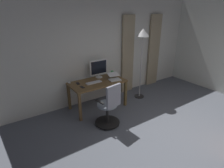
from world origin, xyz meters
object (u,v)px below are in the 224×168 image
(office_chair, at_px, (109,107))
(computer_mouse, at_px, (69,83))
(floor_lamp, at_px, (143,40))
(mug_coffee, at_px, (112,73))
(desk, at_px, (97,85))
(computer_monitor, at_px, (99,68))
(laptop, at_px, (114,78))
(cell_phone_face_up, at_px, (78,83))
(computer_keyboard, at_px, (94,82))
(cell_phone_by_monitor, at_px, (82,87))

(office_chair, relative_size, computer_mouse, 10.07)
(floor_lamp, bearing_deg, mug_coffee, -28.14)
(desk, xyz_separation_m, computer_monitor, (-0.19, -0.25, 0.35))
(computer_monitor, relative_size, floor_lamp, 0.25)
(mug_coffee, bearing_deg, office_chair, 53.18)
(floor_lamp, bearing_deg, desk, -6.34)
(computer_mouse, distance_m, floor_lamp, 2.20)
(computer_monitor, distance_m, laptop, 0.49)
(desk, distance_m, cell_phone_face_up, 0.50)
(office_chair, distance_m, laptop, 1.02)
(floor_lamp, bearing_deg, computer_monitor, -19.27)
(floor_lamp, bearing_deg, office_chair, 24.71)
(mug_coffee, distance_m, floor_lamp, 1.19)
(computer_keyboard, distance_m, floor_lamp, 1.71)
(desk, distance_m, mug_coffee, 0.67)
(desk, relative_size, cell_phone_face_up, 9.67)
(computer_mouse, height_order, mug_coffee, mug_coffee)
(laptop, bearing_deg, office_chair, 58.69)
(computer_monitor, xyz_separation_m, computer_keyboard, (0.31, 0.28, -0.25))
(laptop, xyz_separation_m, cell_phone_by_monitor, (0.91, 0.00, -0.05))
(office_chair, xyz_separation_m, laptop, (-0.64, -0.73, 0.32))
(mug_coffee, bearing_deg, floor_lamp, 151.86)
(cell_phone_by_monitor, bearing_deg, desk, -171.45)
(computer_monitor, relative_size, computer_mouse, 4.93)
(computer_mouse, relative_size, cell_phone_by_monitor, 0.69)
(computer_monitor, bearing_deg, computer_mouse, -1.92)
(mug_coffee, xyz_separation_m, floor_lamp, (-0.72, 0.38, 0.87))
(desk, relative_size, computer_mouse, 13.92)
(office_chair, relative_size, computer_keyboard, 2.53)
(office_chair, height_order, laptop, office_chair)
(cell_phone_face_up, bearing_deg, office_chair, 113.61)
(computer_keyboard, bearing_deg, computer_monitor, -137.91)
(cell_phone_face_up, relative_size, floor_lamp, 0.07)
(desk, relative_size, laptop, 3.90)
(computer_keyboard, bearing_deg, laptop, 170.58)
(office_chair, xyz_separation_m, computer_keyboard, (-0.08, -0.82, 0.28))
(laptop, xyz_separation_m, computer_mouse, (1.06, -0.40, -0.03))
(computer_keyboard, height_order, cell_phone_face_up, computer_keyboard)
(office_chair, relative_size, floor_lamp, 0.52)
(cell_phone_by_monitor, height_order, mug_coffee, mug_coffee)
(cell_phone_face_up, bearing_deg, cell_phone_by_monitor, 96.57)
(computer_keyboard, distance_m, mug_coffee, 0.78)
(computer_monitor, bearing_deg, cell_phone_by_monitor, 29.31)
(office_chair, xyz_separation_m, floor_lamp, (-1.53, -0.70, 1.19))
(computer_keyboard, height_order, computer_mouse, computer_mouse)
(laptop, xyz_separation_m, mug_coffee, (-0.18, -0.36, 0.00))
(computer_monitor, height_order, laptop, computer_monitor)
(computer_monitor, distance_m, floor_lamp, 1.37)
(office_chair, xyz_separation_m, computer_mouse, (0.43, -1.13, 0.29))
(cell_phone_by_monitor, bearing_deg, computer_keyboard, -171.60)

